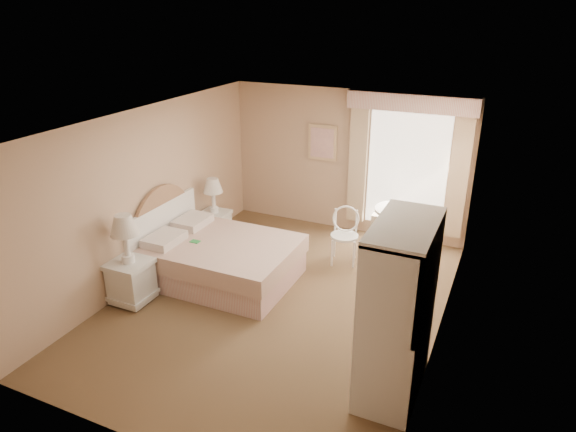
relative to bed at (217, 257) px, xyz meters
The scene contains 9 objects.
room 1.46m from the bed, 10.99° to the right, with size 4.21×5.51×2.51m.
window 3.41m from the bed, 48.26° to the left, with size 2.05×0.22×2.51m.
framed_art 2.85m from the bed, 74.90° to the left, with size 0.52×0.04×0.62m.
bed is the anchor object (origin of this frame).
nightstand_near 1.27m from the bed, 124.52° to the right, with size 0.52×0.52×1.26m.
nightstand_far 1.31m from the bed, 123.32° to the left, with size 0.46×0.46×1.11m.
round_table 2.91m from the bed, 39.85° to the left, with size 0.76×0.76×0.80m.
cafe_chair 2.02m from the bed, 40.63° to the left, with size 0.52×0.52×0.90m.
armoire 3.22m from the bed, 23.06° to the right, with size 0.57×1.15×1.91m.
Camera 1 is at (2.61, -5.48, 3.81)m, focal length 32.00 mm.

